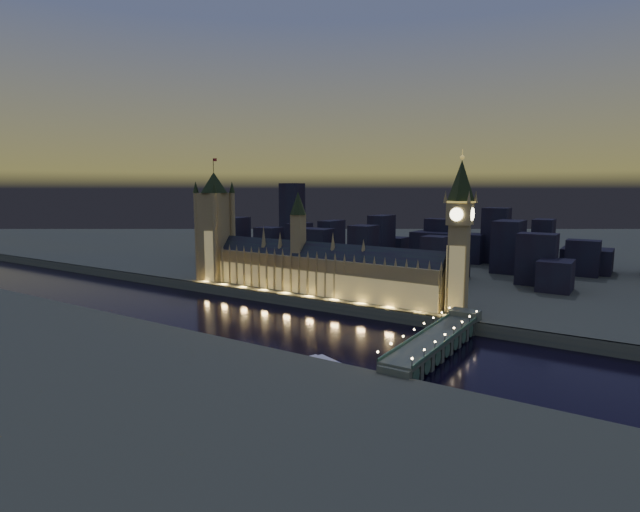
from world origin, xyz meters
The scene contains 9 objects.
ground_plane centered at (0.00, 0.00, 0.00)m, with size 2000.00×2000.00×0.00m, color black.
north_bank centered at (0.00, 520.00, 4.00)m, with size 2000.00×960.00×8.00m, color #444940.
embankment_wall centered at (0.00, 41.00, 4.00)m, with size 2000.00×2.50×8.00m, color #424F4A.
palace_of_westminster centered at (-0.85, 61.75, 26.37)m, with size 202.00×26.23×78.00m.
victoria_tower centered at (-110.00, 61.91, 60.55)m, with size 31.68×31.68×106.56m.
elizabeth_tower centered at (108.00, 61.92, 66.41)m, with size 18.00×18.00×104.92m.
westminster_bridge centered at (118.68, -3.45, 5.99)m, with size 17.61×113.00×15.90m.
river_boat centered at (84.45, -58.00, 1.56)m, with size 46.63×26.81×4.50m.
city_backdrop centered at (28.52, 246.02, 30.59)m, with size 486.93×215.63×87.51m.
Camera 1 is at (206.52, -257.10, 88.29)m, focal length 28.00 mm.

